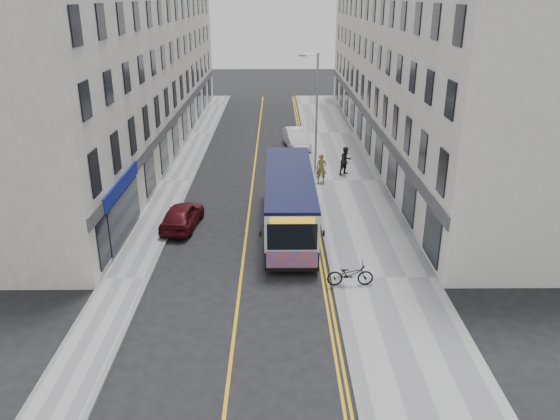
{
  "coord_description": "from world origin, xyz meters",
  "views": [
    {
      "loc": [
        1.54,
        -22.0,
        11.51
      ],
      "look_at": [
        1.73,
        2.96,
        1.6
      ],
      "focal_mm": 35.0,
      "sensor_mm": 36.0,
      "label": 1
    }
  ],
  "objects_px": {
    "bicycle": "(350,274)",
    "car_maroon": "(182,215)",
    "city_bus": "(289,200)",
    "car_white": "(297,138)",
    "streetlamp": "(315,109)",
    "pedestrian_near": "(321,168)",
    "pedestrian_far": "(346,161)"
  },
  "relations": [
    {
      "from": "city_bus",
      "to": "bicycle",
      "type": "height_order",
      "value": "city_bus"
    },
    {
      "from": "city_bus",
      "to": "bicycle",
      "type": "distance_m",
      "value": 6.66
    },
    {
      "from": "streetlamp",
      "to": "city_bus",
      "type": "xyz_separation_m",
      "value": [
        -1.95,
        -9.77,
        -2.72
      ]
    },
    {
      "from": "city_bus",
      "to": "bicycle",
      "type": "xyz_separation_m",
      "value": [
        2.4,
        -6.12,
        -1.03
      ]
    },
    {
      "from": "car_white",
      "to": "city_bus",
      "type": "bearing_deg",
      "value": -100.81
    },
    {
      "from": "city_bus",
      "to": "car_maroon",
      "type": "xyz_separation_m",
      "value": [
        -5.62,
        0.32,
        -0.98
      ]
    },
    {
      "from": "pedestrian_far",
      "to": "car_white",
      "type": "distance_m",
      "value": 7.99
    },
    {
      "from": "car_maroon",
      "to": "streetlamp",
      "type": "bearing_deg",
      "value": -121.79
    },
    {
      "from": "streetlamp",
      "to": "car_white",
      "type": "distance_m",
      "value": 7.63
    },
    {
      "from": "city_bus",
      "to": "pedestrian_far",
      "type": "bearing_deg",
      "value": 66.01
    },
    {
      "from": "car_white",
      "to": "car_maroon",
      "type": "height_order",
      "value": "car_white"
    },
    {
      "from": "streetlamp",
      "to": "pedestrian_near",
      "type": "distance_m",
      "value": 4.15
    },
    {
      "from": "pedestrian_near",
      "to": "streetlamp",
      "type": "bearing_deg",
      "value": 97.16
    },
    {
      "from": "streetlamp",
      "to": "city_bus",
      "type": "distance_m",
      "value": 10.33
    },
    {
      "from": "city_bus",
      "to": "pedestrian_near",
      "type": "xyz_separation_m",
      "value": [
        2.24,
        7.28,
        -0.59
      ]
    },
    {
      "from": "streetlamp",
      "to": "bicycle",
      "type": "xyz_separation_m",
      "value": [
        0.46,
        -15.89,
        -3.75
      ]
    },
    {
      "from": "bicycle",
      "to": "car_maroon",
      "type": "relative_size",
      "value": 0.49
    },
    {
      "from": "pedestrian_near",
      "to": "car_white",
      "type": "relative_size",
      "value": 0.41
    },
    {
      "from": "city_bus",
      "to": "car_maroon",
      "type": "relative_size",
      "value": 2.61
    },
    {
      "from": "car_white",
      "to": "car_maroon",
      "type": "relative_size",
      "value": 1.16
    },
    {
      "from": "streetlamp",
      "to": "bicycle",
      "type": "relative_size",
      "value": 4.11
    },
    {
      "from": "city_bus",
      "to": "car_maroon",
      "type": "bearing_deg",
      "value": 176.69
    },
    {
      "from": "bicycle",
      "to": "pedestrian_far",
      "type": "relative_size",
      "value": 1.03
    },
    {
      "from": "bicycle",
      "to": "car_maroon",
      "type": "bearing_deg",
      "value": 49.61
    },
    {
      "from": "city_bus",
      "to": "pedestrian_far",
      "type": "height_order",
      "value": "city_bus"
    },
    {
      "from": "streetlamp",
      "to": "car_maroon",
      "type": "relative_size",
      "value": 2.0
    },
    {
      "from": "bicycle",
      "to": "car_maroon",
      "type": "distance_m",
      "value": 10.29
    },
    {
      "from": "streetlamp",
      "to": "bicycle",
      "type": "height_order",
      "value": "streetlamp"
    },
    {
      "from": "bicycle",
      "to": "pedestrian_near",
      "type": "height_order",
      "value": "pedestrian_near"
    },
    {
      "from": "pedestrian_near",
      "to": "city_bus",
      "type": "bearing_deg",
      "value": -106.67
    },
    {
      "from": "pedestrian_far",
      "to": "car_maroon",
      "type": "relative_size",
      "value": 0.47
    },
    {
      "from": "bicycle",
      "to": "car_maroon",
      "type": "xyz_separation_m",
      "value": [
        -8.03,
        6.45,
        0.05
      ]
    }
  ]
}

